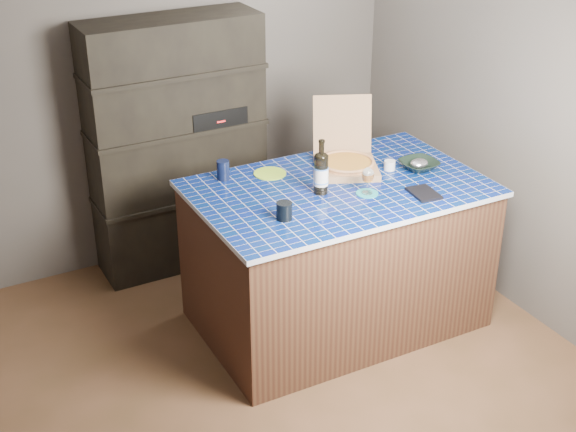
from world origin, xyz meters
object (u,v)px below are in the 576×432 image
kitchen_island (337,255)px  wine_glass (368,176)px  mead_bottle (321,172)px  dvd_case (424,193)px  pizza_box (346,161)px  bowl (419,165)px

kitchen_island → wine_glass: (0.09, -0.17, 0.60)m
mead_bottle → dvd_case: mead_bottle is taller
pizza_box → kitchen_island: bearing=-107.1°
mead_bottle → wine_glass: 0.28m
wine_glass → dvd_case: bearing=-29.8°
dvd_case → bowl: 0.37m
kitchen_island → bowl: 0.77m
wine_glass → bowl: 0.52m
dvd_case → bowl: (0.20, 0.32, 0.02)m
mead_bottle → wine_glass: bearing=-31.3°
wine_glass → dvd_case: (0.29, -0.17, -0.11)m
wine_glass → bowl: size_ratio=0.70×
kitchen_island → dvd_case: size_ratio=8.70×
kitchen_island → bowl: (0.58, -0.02, 0.51)m
kitchen_island → wine_glass: size_ratio=10.84×
pizza_box → bowl: (0.41, -0.22, -0.03)m
mead_bottle → bowl: mead_bottle is taller
pizza_box → bowl: 0.46m
mead_bottle → kitchen_island: bearing=11.5°
kitchen_island → bowl: bowl is taller
mead_bottle → bowl: size_ratio=1.44×
dvd_case → wine_glass: bearing=156.8°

